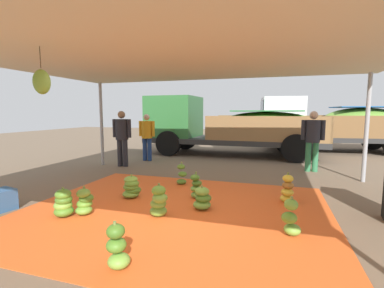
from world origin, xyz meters
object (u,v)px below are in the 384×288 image
(banana_bunch_4, at_px, (287,190))
(worker_0, at_px, (147,134))
(banana_bunch_1, at_px, (117,248))
(banana_bunch_0, at_px, (85,202))
(worker_1, at_px, (313,137))
(worker_2, at_px, (122,134))
(banana_bunch_8, at_px, (291,219))
(cargo_truck_main, at_px, (226,125))
(banana_bunch_3, at_px, (196,187))
(banana_bunch_2, at_px, (159,202))
(banana_bunch_7, at_px, (202,199))
(banana_bunch_9, at_px, (132,187))
(banana_bunch_5, at_px, (182,175))
(banana_bunch_6, at_px, (63,204))
(cargo_truck_far, at_px, (329,124))

(banana_bunch_4, xyz_separation_m, worker_0, (-4.66, 3.41, 0.71))
(banana_bunch_1, bearing_deg, banana_bunch_0, 138.89)
(worker_1, height_order, worker_2, worker_2)
(banana_bunch_8, bearing_deg, cargo_truck_main, 107.30)
(banana_bunch_3, distance_m, cargo_truck_main, 6.00)
(banana_bunch_2, bearing_deg, banana_bunch_7, 42.11)
(banana_bunch_0, xyz_separation_m, banana_bunch_9, (0.30, 1.06, -0.00))
(cargo_truck_main, distance_m, worker_0, 3.33)
(banana_bunch_1, distance_m, banana_bunch_8, 2.36)
(banana_bunch_3, bearing_deg, worker_2, 142.40)
(banana_bunch_5, height_order, banana_bunch_8, banana_bunch_8)
(banana_bunch_6, bearing_deg, banana_bunch_0, 35.88)
(banana_bunch_4, relative_size, worker_2, 0.33)
(cargo_truck_main, bearing_deg, banana_bunch_0, -98.46)
(banana_bunch_5, relative_size, cargo_truck_far, 0.09)
(banana_bunch_9, relative_size, cargo_truck_far, 0.08)
(banana_bunch_0, xyz_separation_m, banana_bunch_1, (1.43, -1.25, 0.03))
(worker_1, xyz_separation_m, worker_2, (-5.72, -0.97, 0.00))
(banana_bunch_9, bearing_deg, banana_bunch_1, -63.83)
(banana_bunch_2, bearing_deg, banana_bunch_9, 140.88)
(banana_bunch_3, xyz_separation_m, banana_bunch_5, (-0.63, 0.92, -0.00))
(banana_bunch_2, bearing_deg, banana_bunch_5, 98.75)
(cargo_truck_far, xyz_separation_m, worker_2, (-6.92, -5.68, -0.20))
(banana_bunch_0, relative_size, worker_0, 0.29)
(banana_bunch_6, bearing_deg, worker_1, 49.11)
(banana_bunch_7, height_order, worker_1, worker_1)
(banana_bunch_4, xyz_separation_m, worker_1, (0.78, 3.19, 0.77))
(worker_0, bearing_deg, banana_bunch_3, -51.42)
(banana_bunch_2, xyz_separation_m, banana_bunch_9, (-0.95, 0.77, -0.04))
(banana_bunch_0, bearing_deg, banana_bunch_2, 13.01)
(banana_bunch_6, height_order, banana_bunch_9, banana_bunch_6)
(banana_bunch_0, xyz_separation_m, worker_2, (-1.62, 3.87, 0.82))
(banana_bunch_2, xyz_separation_m, banana_bunch_7, (0.61, 0.55, -0.06))
(banana_bunch_9, xyz_separation_m, worker_0, (-1.64, 4.00, 0.76))
(banana_bunch_1, bearing_deg, banana_bunch_4, 56.97)
(banana_bunch_1, height_order, banana_bunch_9, banana_bunch_1)
(banana_bunch_1, xyz_separation_m, banana_bunch_2, (-0.18, 1.54, 0.01))
(banana_bunch_7, relative_size, cargo_truck_main, 0.06)
(worker_2, bearing_deg, banana_bunch_0, -67.26)
(banana_bunch_7, bearing_deg, worker_2, 138.85)
(banana_bunch_2, distance_m, cargo_truck_far, 10.16)
(banana_bunch_7, relative_size, cargo_truck_far, 0.07)
(banana_bunch_3, height_order, worker_1, worker_1)
(cargo_truck_main, bearing_deg, banana_bunch_1, -87.72)
(banana_bunch_8, relative_size, cargo_truck_main, 0.08)
(banana_bunch_3, relative_size, banana_bunch_5, 0.99)
(banana_bunch_7, bearing_deg, worker_0, 127.08)
(banana_bunch_8, relative_size, worker_0, 0.34)
(banana_bunch_2, distance_m, worker_1, 5.43)
(banana_bunch_6, distance_m, worker_0, 5.41)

